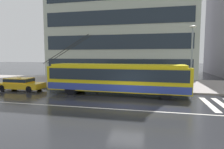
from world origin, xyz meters
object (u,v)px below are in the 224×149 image
(trolleybus, at_px, (117,78))
(pedestrian_at_shelter, at_px, (97,72))
(taxi_queued_behind_bus, at_px, (20,83))
(pedestrian_approaching_curb, at_px, (122,73))
(street_lamp, at_px, (192,52))

(trolleybus, height_order, pedestrian_at_shelter, trolleybus)
(taxi_queued_behind_bus, height_order, pedestrian_approaching_curb, pedestrian_approaching_curb)
(trolleybus, height_order, street_lamp, street_lamp)
(pedestrian_at_shelter, bearing_deg, pedestrian_approaching_curb, -7.64)
(taxi_queued_behind_bus, bearing_deg, street_lamp, 7.83)
(taxi_queued_behind_bus, relative_size, pedestrian_at_shelter, 2.44)
(taxi_queued_behind_bus, bearing_deg, pedestrian_at_shelter, 23.04)
(trolleybus, xyz_separation_m, street_lamp, (6.67, 2.33, 2.29))
(trolleybus, height_order, taxi_queued_behind_bus, trolleybus)
(taxi_queued_behind_bus, bearing_deg, pedestrian_approaching_curb, 15.01)
(trolleybus, relative_size, pedestrian_approaching_curb, 6.86)
(taxi_queued_behind_bus, height_order, pedestrian_at_shelter, pedestrian_at_shelter)
(trolleybus, bearing_deg, pedestrian_approaching_curb, 88.97)
(pedestrian_at_shelter, relative_size, pedestrian_approaching_curb, 0.96)
(pedestrian_approaching_curb, bearing_deg, pedestrian_at_shelter, 172.36)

